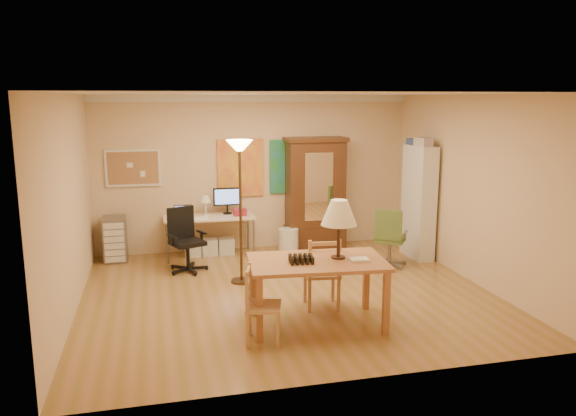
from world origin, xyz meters
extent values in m
plane|color=olive|center=(0.00, 0.00, 0.00)|extent=(5.50, 5.50, 0.00)
cube|color=white|center=(0.00, 2.46, 2.64)|extent=(5.50, 0.08, 0.12)
cube|color=#A17B4B|center=(-2.05, 2.47, 1.50)|extent=(0.90, 0.04, 0.62)
cube|color=yellow|center=(-0.25, 2.47, 1.45)|extent=(0.80, 0.04, 1.00)
cube|color=teal|center=(0.65, 2.47, 1.45)|extent=(0.75, 0.04, 0.95)
cube|color=#955531|center=(0.09, -1.12, 0.77)|extent=(1.66, 1.09, 0.04)
cube|color=#955531|center=(-0.66, -1.46, 0.37)|extent=(0.08, 0.08, 0.75)
cube|color=#955531|center=(0.76, -1.59, 0.37)|extent=(0.08, 0.08, 0.75)
cube|color=#955531|center=(-0.59, -0.66, 0.37)|extent=(0.08, 0.08, 0.75)
cube|color=#955531|center=(0.84, -0.79, 0.37)|extent=(0.08, 0.08, 0.75)
cylinder|color=black|center=(0.35, -1.09, 0.80)|extent=(0.17, 0.17, 0.02)
cylinder|color=black|center=(0.35, -1.09, 1.00)|extent=(0.04, 0.04, 0.42)
cone|color=#FDEDC6|center=(0.35, -1.09, 1.34)|extent=(0.42, 0.42, 0.30)
cube|color=white|center=(0.55, -1.27, 0.81)|extent=(0.22, 0.18, 0.03)
cube|color=black|center=(-0.12, -1.18, 0.83)|extent=(0.31, 0.26, 0.08)
cube|color=tan|center=(0.31, -0.58, 0.44)|extent=(0.47, 0.45, 0.04)
cube|color=tan|center=(0.51, -0.42, 0.21)|extent=(0.04, 0.04, 0.42)
cube|color=tan|center=(0.15, -0.38, 0.21)|extent=(0.04, 0.04, 0.42)
cube|color=tan|center=(0.48, -0.77, 0.21)|extent=(0.04, 0.04, 0.42)
cube|color=tan|center=(0.11, -0.73, 0.21)|extent=(0.04, 0.04, 0.42)
cube|color=tan|center=(0.48, -0.77, 0.68)|extent=(0.04, 0.04, 0.49)
cube|color=tan|center=(0.11, -0.73, 0.68)|extent=(0.04, 0.04, 0.49)
cube|color=tan|center=(0.29, -0.75, 0.73)|extent=(0.37, 0.07, 0.05)
cube|color=tan|center=(-0.62, -1.45, 0.41)|extent=(0.47, 0.48, 0.04)
cube|color=tan|center=(-0.51, -1.65, 0.19)|extent=(0.04, 0.04, 0.39)
cube|color=tan|center=(-0.42, -1.32, 0.19)|extent=(0.04, 0.04, 0.39)
cube|color=tan|center=(-0.82, -1.57, 0.19)|extent=(0.04, 0.04, 0.39)
cube|color=tan|center=(-0.73, -1.24, 0.19)|extent=(0.04, 0.04, 0.39)
cube|color=tan|center=(-0.82, -1.57, 0.63)|extent=(0.04, 0.04, 0.45)
cube|color=tan|center=(-0.73, -1.24, 0.63)|extent=(0.04, 0.04, 0.45)
cube|color=tan|center=(-0.78, -1.41, 0.68)|extent=(0.11, 0.34, 0.05)
cylinder|color=#44311B|center=(-0.54, 0.63, 0.02)|extent=(0.31, 0.31, 0.03)
cylinder|color=#44311B|center=(-0.54, 0.63, 1.00)|extent=(0.04, 0.04, 1.95)
cone|color=#FFE0A5|center=(-0.54, 0.63, 1.99)|extent=(0.38, 0.38, 0.15)
cube|color=#C0A98C|center=(-0.85, 2.12, 0.67)|extent=(1.51, 0.66, 0.03)
cylinder|color=slate|center=(-1.55, 1.84, 0.33)|extent=(0.03, 0.03, 0.66)
cylinder|color=slate|center=(-0.14, 1.84, 0.33)|extent=(0.03, 0.03, 0.66)
cylinder|color=slate|center=(-1.55, 2.40, 0.33)|extent=(0.03, 0.03, 0.66)
cylinder|color=slate|center=(-0.14, 2.40, 0.33)|extent=(0.03, 0.03, 0.66)
cube|color=black|center=(-1.27, 2.07, 0.70)|extent=(0.30, 0.21, 0.02)
cube|color=black|center=(-1.27, 2.22, 0.80)|extent=(0.30, 0.05, 0.20)
cube|color=black|center=(-0.52, 2.26, 0.99)|extent=(0.47, 0.04, 0.30)
cone|color=#FDEDC6|center=(-0.89, 2.21, 0.97)|extent=(0.19, 0.19, 0.11)
cube|color=white|center=(-0.99, 1.98, 0.69)|extent=(0.24, 0.30, 0.01)
cube|color=maroon|center=(-0.33, 2.07, 0.74)|extent=(0.21, 0.15, 0.11)
cube|color=white|center=(-1.13, 2.17, 0.14)|extent=(0.26, 0.23, 0.28)
cube|color=white|center=(-0.85, 2.17, 0.14)|extent=(0.26, 0.23, 0.28)
cube|color=silver|center=(-0.57, 2.17, 0.14)|extent=(0.26, 0.23, 0.28)
cylinder|color=black|center=(-1.26, 1.33, 0.24)|extent=(0.06, 0.06, 0.38)
cube|color=black|center=(-1.26, 1.33, 0.46)|extent=(0.59, 0.58, 0.07)
cube|color=black|center=(-1.35, 1.53, 0.74)|extent=(0.42, 0.21, 0.49)
cube|color=black|center=(-1.49, 1.24, 0.59)|extent=(0.15, 0.28, 0.03)
cube|color=black|center=(-1.04, 1.43, 0.59)|extent=(0.15, 0.28, 0.03)
cylinder|color=slate|center=(1.88, 0.87, 0.23)|extent=(0.05, 0.05, 0.36)
cube|color=#50652D|center=(1.88, 0.87, 0.44)|extent=(0.60, 0.59, 0.06)
cube|color=#50652D|center=(1.77, 0.70, 0.71)|extent=(0.37, 0.27, 0.47)
cube|color=slate|center=(2.08, 0.74, 0.57)|extent=(0.18, 0.25, 0.03)
cube|color=slate|center=(1.69, 1.00, 0.57)|extent=(0.18, 0.25, 0.03)
cube|color=slate|center=(-2.39, 2.20, 0.37)|extent=(0.37, 0.42, 0.74)
cube|color=silver|center=(-2.39, 1.98, 0.37)|extent=(0.32, 0.02, 0.63)
cube|color=#3A220F|center=(1.04, 2.24, 0.95)|extent=(1.00, 0.45, 1.91)
cube|color=#3A220F|center=(1.04, 2.24, 0.20)|extent=(1.04, 0.49, 0.38)
cube|color=white|center=(1.04, 2.01, 1.14)|extent=(0.50, 0.01, 1.18)
cube|color=#3A220F|center=(1.04, 2.24, 1.94)|extent=(1.07, 0.51, 0.07)
cube|color=white|center=(2.55, 1.26, 0.94)|extent=(0.28, 0.75, 1.88)
cube|color=#993333|center=(2.51, 1.12, 0.45)|extent=(0.17, 0.38, 0.23)
cube|color=#334C99|center=(2.51, 1.45, 1.56)|extent=(0.17, 0.26, 0.19)
cylinder|color=silver|center=(0.49, 1.96, 0.22)|extent=(0.35, 0.35, 0.43)
camera|label=1|loc=(-1.72, -7.15, 2.65)|focal=35.00mm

